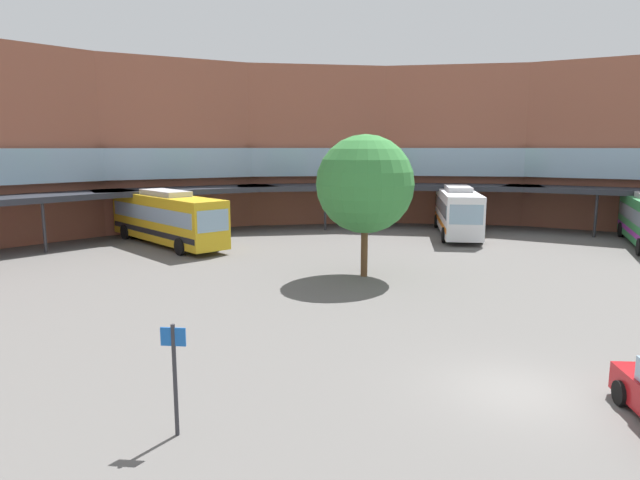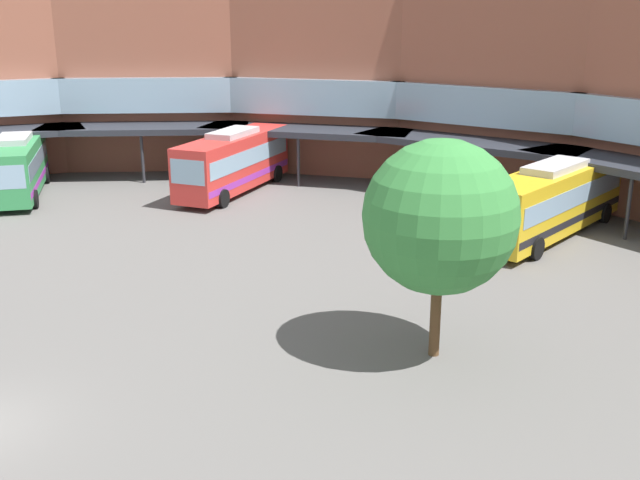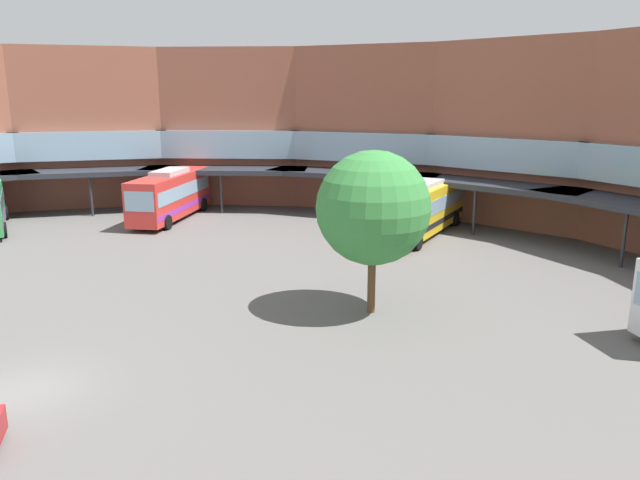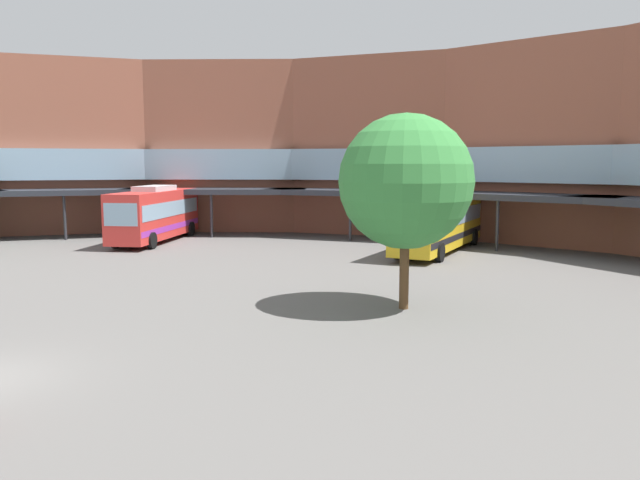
# 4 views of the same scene
# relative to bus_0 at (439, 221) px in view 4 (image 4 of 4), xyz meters

# --- Properties ---
(station_building) EXTENTS (82.86, 41.09, 13.68)m
(station_building) POSITION_rel_bus_0_xyz_m (2.71, -3.86, 4.67)
(station_building) COLOR #93543F
(station_building) RESTS_ON ground
(bus_0) EXTENTS (5.29, 12.55, 3.81)m
(bus_0) POSITION_rel_bus_0_xyz_m (0.00, 0.00, 0.00)
(bus_0) COLOR gold
(bus_0) RESTS_ON ground
(bus_1) EXTENTS (8.08, 10.69, 3.98)m
(bus_1) POSITION_rel_bus_0_xyz_m (-17.93, -8.56, 0.08)
(bus_1) COLOR red
(bus_1) RESTS_ON ground
(plaza_tree) EXTENTS (5.09, 5.09, 7.42)m
(plaza_tree) POSITION_rel_bus_0_xyz_m (6.77, -14.75, 2.93)
(plaza_tree) COLOR brown
(plaza_tree) RESTS_ON ground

